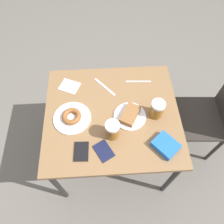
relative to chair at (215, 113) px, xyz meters
name	(u,v)px	position (x,y,z in m)	size (l,w,h in m)	color
ground_plane	(112,152)	(0.06, -0.80, -0.53)	(8.00, 8.00, 0.00)	#666059
table	(112,118)	(0.06, -0.80, 0.11)	(0.82, 0.91, 0.70)	olive
chair	(215,113)	(0.00, 0.00, 0.00)	(0.42, 0.42, 0.87)	#2D2823
plate_with_cake	(130,115)	(0.09, -0.68, 0.19)	(0.22, 0.22, 0.05)	silver
plate_with_donut	(72,117)	(0.08, -1.06, 0.19)	(0.25, 0.25, 0.04)	silver
beer_mug_left	(157,109)	(0.08, -0.51, 0.24)	(0.09, 0.09, 0.13)	#8C5619
beer_mug_center	(112,130)	(0.22, -0.80, 0.24)	(0.09, 0.09, 0.13)	#8C5619
napkin_folded	(70,86)	(-0.19, -1.09, 0.18)	(0.15, 0.17, 0.00)	white
fork	(138,81)	(-0.20, -0.59, 0.18)	(0.02, 0.19, 0.00)	silver
knife	(105,87)	(-0.17, -0.84, 0.18)	(0.17, 0.15, 0.00)	silver
passport_near_edge	(81,151)	(0.32, -1.00, 0.18)	(0.13, 0.09, 0.01)	black
passport_far_edge	(104,151)	(0.32, -0.86, 0.18)	(0.15, 0.14, 0.01)	#141938
blue_pouch	(166,145)	(0.32, -0.48, 0.20)	(0.19, 0.19, 0.04)	blue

